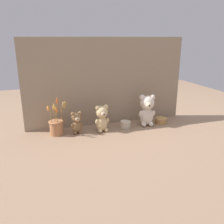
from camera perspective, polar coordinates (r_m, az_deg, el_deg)
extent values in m
plane|color=#8E7056|center=(2.06, 0.17, -4.15)|extent=(4.00, 4.00, 0.00)
cube|color=gray|center=(2.11, -1.23, 7.19)|extent=(1.45, 0.02, 0.76)
ellipsoid|color=beige|center=(2.15, 8.30, -1.04)|extent=(0.14, 0.12, 0.16)
sphere|color=beige|center=(2.11, 8.45, 2.22)|extent=(0.13, 0.13, 0.13)
sphere|color=beige|center=(2.07, 8.80, 1.68)|extent=(0.06, 0.06, 0.06)
sphere|color=black|center=(2.05, 8.99, 1.52)|extent=(0.02, 0.02, 0.02)
sphere|color=beige|center=(2.11, 9.69, 3.54)|extent=(0.05, 0.05, 0.05)
sphere|color=beige|center=(2.09, 7.32, 3.48)|extent=(0.05, 0.05, 0.05)
ellipsoid|color=beige|center=(2.15, 9.87, -0.33)|extent=(0.04, 0.06, 0.07)
ellipsoid|color=beige|center=(2.12, 6.92, -0.46)|extent=(0.04, 0.06, 0.07)
ellipsoid|color=beige|center=(2.15, 9.34, -2.86)|extent=(0.05, 0.07, 0.04)
ellipsoid|color=beige|center=(2.13, 7.64, -2.96)|extent=(0.05, 0.07, 0.04)
ellipsoid|color=#DBBC84|center=(2.00, -2.48, -2.80)|extent=(0.10, 0.09, 0.13)
sphere|color=#DBBC84|center=(1.97, -2.52, 0.01)|extent=(0.10, 0.10, 0.10)
sphere|color=#D1B289|center=(1.93, -2.14, -0.48)|extent=(0.05, 0.05, 0.05)
sphere|color=black|center=(1.91, -1.93, -0.63)|extent=(0.01, 0.01, 0.01)
sphere|color=#DBBC84|center=(1.97, -1.53, 1.22)|extent=(0.04, 0.04, 0.04)
sphere|color=#DBBC84|center=(1.94, -3.54, 1.00)|extent=(0.04, 0.04, 0.04)
ellipsoid|color=#DBBC84|center=(2.00, -1.17, -2.08)|extent=(0.03, 0.05, 0.06)
ellipsoid|color=#DBBC84|center=(1.97, -3.67, -2.41)|extent=(0.03, 0.05, 0.06)
ellipsoid|color=#DBBC84|center=(2.00, -1.46, -4.30)|extent=(0.04, 0.06, 0.03)
ellipsoid|color=#DBBC84|center=(1.98, -2.91, -4.51)|extent=(0.04, 0.06, 0.03)
ellipsoid|color=olive|center=(1.98, -8.41, -3.53)|extent=(0.08, 0.07, 0.11)
sphere|color=olive|center=(1.96, -8.52, -1.26)|extent=(0.08, 0.08, 0.08)
sphere|color=#D1B289|center=(1.93, -8.34, -1.67)|extent=(0.04, 0.04, 0.04)
sphere|color=black|center=(1.91, -8.25, -1.81)|extent=(0.01, 0.01, 0.01)
sphere|color=olive|center=(1.95, -7.71, -0.28)|extent=(0.03, 0.03, 0.03)
sphere|color=olive|center=(1.94, -9.42, -0.45)|extent=(0.03, 0.03, 0.03)
ellipsoid|color=olive|center=(1.98, -7.34, -2.97)|extent=(0.02, 0.04, 0.05)
ellipsoid|color=olive|center=(1.97, -9.47, -3.20)|extent=(0.02, 0.04, 0.05)
ellipsoid|color=olive|center=(1.98, -7.62, -4.78)|extent=(0.03, 0.04, 0.03)
ellipsoid|color=olive|center=(1.97, -8.85, -4.92)|extent=(0.03, 0.04, 0.03)
cylinder|color=#AD7047|center=(1.98, -13.25, -3.70)|extent=(0.11, 0.11, 0.12)
torus|color=#AD7047|center=(1.96, -13.35, -2.28)|extent=(0.12, 0.12, 0.01)
cylinder|color=#9E7542|center=(1.95, -12.02, -0.14)|extent=(0.01, 0.06, 0.13)
ellipsoid|color=tan|center=(1.94, -11.27, 1.78)|extent=(0.03, 0.05, 0.07)
cylinder|color=#9E7542|center=(1.93, -12.15, -0.27)|extent=(0.02, 0.05, 0.13)
ellipsoid|color=tan|center=(1.90, -11.53, 1.63)|extent=(0.04, 0.05, 0.07)
cylinder|color=#9E7542|center=(1.90, -13.50, -0.61)|extent=(0.04, 0.01, 0.13)
ellipsoid|color=gold|center=(1.86, -13.65, 1.15)|extent=(0.03, 0.02, 0.06)
cylinder|color=#9E7542|center=(1.92, -13.23, -0.92)|extent=(0.02, 0.01, 0.10)
ellipsoid|color=orange|center=(1.90, -13.27, 0.49)|extent=(0.03, 0.03, 0.05)
cylinder|color=#9E7542|center=(1.94, -14.55, -0.70)|extent=(0.01, 0.04, 0.11)
ellipsoid|color=orange|center=(1.92, -15.13, 0.80)|extent=(0.02, 0.03, 0.05)
cylinder|color=#9E7542|center=(1.97, -13.12, 0.38)|extent=(0.03, 0.02, 0.16)
ellipsoid|color=#C65B28|center=(1.96, -13.11, 2.67)|extent=(0.03, 0.03, 0.05)
cylinder|color=#9E7542|center=(1.92, -13.74, -0.74)|extent=(0.01, 0.01, 0.12)
ellipsoid|color=gold|center=(1.90, -13.91, 0.86)|extent=(0.03, 0.02, 0.04)
cylinder|color=beige|center=(2.08, 3.26, -3.19)|extent=(0.09, 0.09, 0.05)
cylinder|color=beige|center=(2.07, 3.28, -2.38)|extent=(0.09, 0.09, 0.01)
cylinder|color=tan|center=(2.24, 11.72, -2.11)|extent=(0.11, 0.11, 0.04)
cylinder|color=tan|center=(2.24, 11.76, -1.53)|extent=(0.11, 0.11, 0.01)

